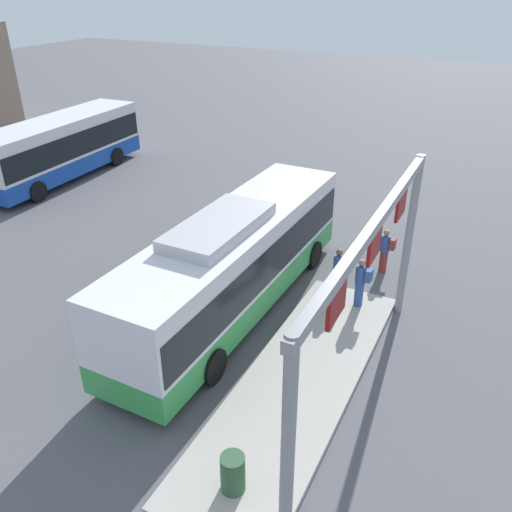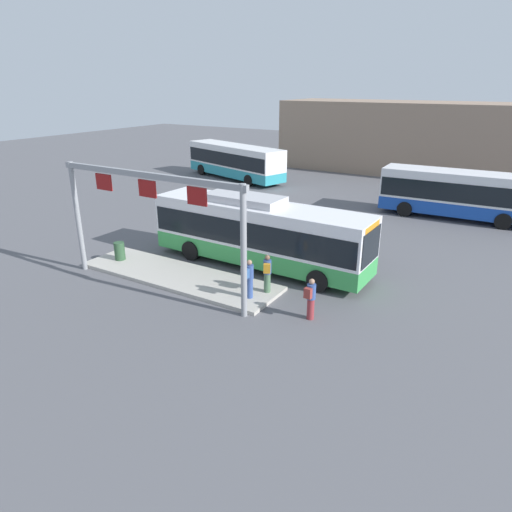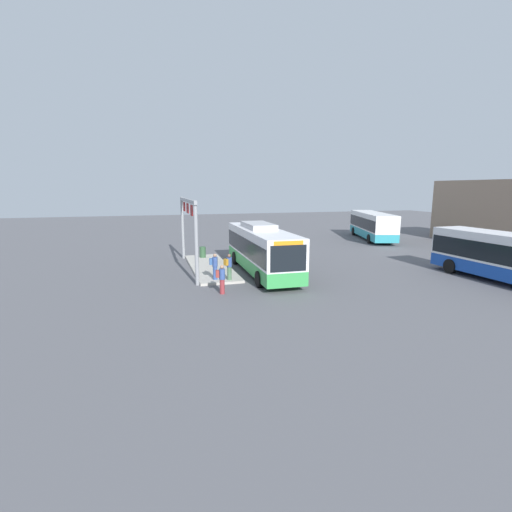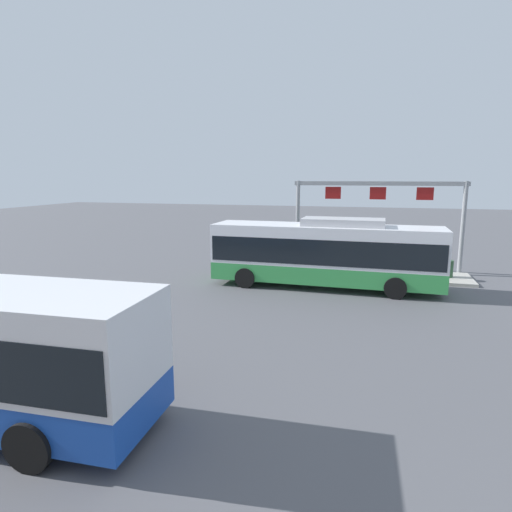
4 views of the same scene
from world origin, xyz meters
The scene contains 8 objects.
ground_plane centered at (0.00, 0.00, 0.00)m, with size 120.00×120.00×0.00m, color #56565B.
platform_curb centered at (-2.44, -3.26, 0.08)m, with size 10.00×2.80×0.16m, color #B2ADA3.
bus_main centered at (-0.01, 0.00, 1.81)m, with size 11.17×2.86×3.46m.
person_boarding centered at (4.49, -3.72, 0.89)m, with size 0.37×0.54×1.67m.
person_waiting_near centered at (1.69, -3.63, 1.05)m, with size 0.37×0.54×1.67m.
person_waiting_mid centered at (2.05, -2.77, 1.05)m, with size 0.51×0.60×1.67m.
platform_sign_gantry centered at (-2.41, -4.80, 3.77)m, with size 9.61×0.24×5.20m.
trash_bin centered at (-6.19, -3.28, 0.61)m, with size 0.52×0.52×0.90m, color #2D5133.
Camera 4 is at (-2.18, 21.05, 5.42)m, focal length 30.29 mm.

